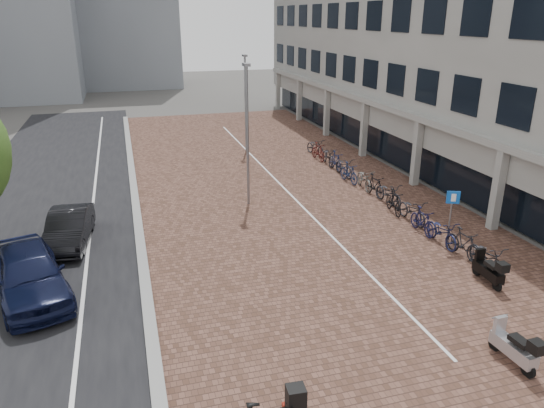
% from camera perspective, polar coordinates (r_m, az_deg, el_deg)
% --- Properties ---
extents(ground, '(140.00, 140.00, 0.00)m').
position_cam_1_polar(ground, '(15.35, 6.47, -12.13)').
color(ground, '#474442').
rests_on(ground, ground).
extents(plaza_brick, '(14.50, 42.00, 0.04)m').
position_cam_1_polar(plaza_brick, '(26.25, 0.50, 2.17)').
color(plaza_brick, brown).
rests_on(plaza_brick, ground).
extents(street_asphalt, '(8.00, 50.00, 0.03)m').
position_cam_1_polar(street_asphalt, '(25.51, -23.88, -0.20)').
color(street_asphalt, black).
rests_on(street_asphalt, ground).
extents(curb, '(0.35, 42.00, 0.14)m').
position_cam_1_polar(curb, '(25.21, -15.14, 0.80)').
color(curb, gray).
rests_on(curb, ground).
extents(lane_line, '(0.12, 44.00, 0.00)m').
position_cam_1_polar(lane_line, '(25.29, -19.42, 0.27)').
color(lane_line, white).
rests_on(lane_line, street_asphalt).
extents(parking_line, '(0.10, 30.00, 0.00)m').
position_cam_1_polar(parking_line, '(26.30, 0.92, 2.26)').
color(parking_line, white).
rests_on(parking_line, plaza_brick).
extents(office_building, '(8.40, 40.00, 15.00)m').
position_cam_1_polar(office_building, '(33.28, 17.91, 19.87)').
color(office_building, '#999994').
rests_on(office_building, ground).
extents(car_navy, '(3.20, 5.15, 1.64)m').
position_cam_1_polar(car_navy, '(17.35, -25.63, -7.03)').
color(car_navy, black).
rests_on(car_navy, ground).
extents(car_dark, '(1.75, 4.07, 1.30)m').
position_cam_1_polar(car_dark, '(20.78, -21.83, -2.50)').
color(car_dark, black).
rests_on(car_dark, ground).
extents(scooter_front, '(0.57, 1.58, 1.07)m').
position_cam_1_polar(scooter_front, '(14.39, 25.50, -14.15)').
color(scooter_front, '#B0B0B5').
rests_on(scooter_front, ground).
extents(scooter_mid, '(0.54, 1.52, 1.03)m').
position_cam_1_polar(scooter_mid, '(18.00, 23.12, -6.73)').
color(scooter_mid, black).
rests_on(scooter_mid, ground).
extents(parking_sign, '(0.45, 0.22, 2.27)m').
position_cam_1_polar(parking_sign, '(19.71, 19.45, -0.73)').
color(parking_sign, slate).
rests_on(parking_sign, ground).
extents(lamp_near, '(0.12, 0.12, 6.28)m').
position_cam_1_polar(lamp_near, '(22.68, -2.76, 7.43)').
color(lamp_near, slate).
rests_on(lamp_near, ground).
extents(lamp_far, '(0.12, 0.12, 5.95)m').
position_cam_1_polar(lamp_far, '(32.29, -2.98, 11.02)').
color(lamp_far, gray).
rests_on(lamp_far, ground).
extents(bike_row, '(1.19, 18.14, 1.05)m').
position_cam_1_polar(bike_row, '(24.96, 11.33, 2.02)').
color(bike_row, '#222227').
rests_on(bike_row, ground).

